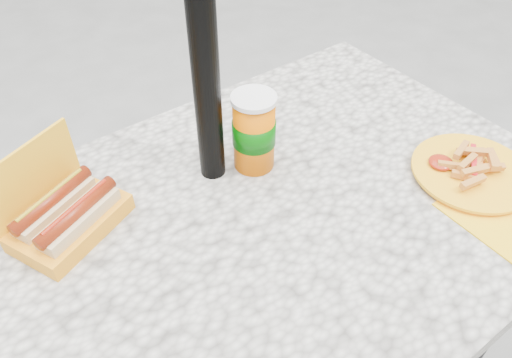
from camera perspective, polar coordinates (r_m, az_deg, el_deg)
picnic_table at (r=1.00m, az=0.50°, el=-8.62°), size 1.20×0.80×0.75m
umbrella_pole at (r=0.83m, az=-6.41°, el=19.27°), size 0.05×0.05×2.20m
hotdog_box at (r=0.94m, az=-20.91°, el=-3.79°), size 0.23×0.20×0.16m
fries_plate at (r=1.08m, az=23.61°, el=0.52°), size 0.25×0.31×0.05m
soda_cup at (r=0.98m, az=-0.24°, el=5.41°), size 0.09×0.09×0.16m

